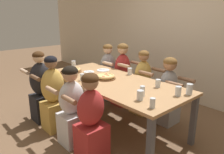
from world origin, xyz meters
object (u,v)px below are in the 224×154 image
Objects in this scene: drinking_glass_j at (140,96)px; diner_near_left at (41,90)px; diner_near_midright at (91,120)px; drinking_glass_f at (178,92)px; diner_near_midleft at (53,97)px; diner_near_center at (72,109)px; diner_far_left at (108,74)px; drinking_glass_b at (142,92)px; drinking_glass_c at (130,72)px; pizza_board_main at (106,77)px; empty_plate_b at (89,72)px; drinking_glass_a at (86,80)px; empty_plate_a at (103,70)px; drinking_glass_d at (158,84)px; drinking_glass_h at (189,90)px; diner_far_center at (143,85)px; pizza_board_second at (71,70)px; drinking_glass_g at (74,65)px; drinking_glass_i at (152,104)px; diner_far_midright at (168,93)px; drinking_glass_e at (82,77)px; diner_far_midleft at (123,77)px.

diner_near_left is at bearing -165.51° from drinking_glass_j.
diner_near_left is 1.38m from diner_near_midright.
diner_near_midleft is (-1.55, -0.91, -0.29)m from drinking_glass_f.
diner_far_left reaches higher than diner_near_center.
drinking_glass_b is 1.00m from drinking_glass_c.
drinking_glass_f is (1.16, 0.20, 0.02)m from pizza_board_main.
empty_plate_b is 1.26× the size of drinking_glass_a.
empty_plate_a is 1.22m from drinking_glass_d.
drinking_glass_h is 1.23m from diner_far_center.
diner_near_center reaches higher than drinking_glass_a.
drinking_glass_c is at bearing 38.59° from pizza_board_second.
drinking_glass_g is 1.07× the size of drinking_glass_j.
diner_near_left is at bearing 90.00° from diner_near_midright.
pizza_board_main is at bearing 164.66° from drinking_glass_i.
drinking_glass_h is (1.19, 0.74, -0.01)m from drinking_glass_a.
diner_far_center reaches higher than empty_plate_b.
drinking_glass_i is at bearing -57.62° from drinking_glass_d.
diner_far_midright is at bearing -19.30° from diner_near_center.
diner_far_midright is (-0.14, 0.48, -0.30)m from drinking_glass_d.
drinking_glass_e is 0.58m from diner_near_center.
drinking_glass_g is 0.11× the size of diner_near_midleft.
drinking_glass_f is 1.82m from diner_near_midleft.
drinking_glass_f is 0.11× the size of diner_near_midleft.
diner_far_center is at bearing -90.00° from diner_far_midright.
drinking_glass_f is 0.11× the size of diner_far_left.
diner_near_center is at bearing -142.40° from drinking_glass_b.
diner_near_center is at bearing -90.00° from diner_near_left.
drinking_glass_i is at bearing 44.19° from diner_far_center.
drinking_glass_f is at bearing -48.40° from diner_near_center.
diner_far_midright is at bearing 105.72° from drinking_glass_j.
diner_far_midleft is at bearing 144.59° from drinking_glass_b.
empty_plate_b is at bearing 55.00° from diner_near_midright.
empty_plate_a is at bearing -49.13° from diner_far_center.
drinking_glass_b reaches higher than drinking_glass_g.
diner_near_center is 0.91× the size of diner_far_midleft.
diner_near_center reaches higher than drinking_glass_j.
diner_near_midleft reaches higher than empty_plate_a.
drinking_glass_a reaches higher than empty_plate_a.
empty_plate_a is 1.11m from diner_near_left.
drinking_glass_d is at bearing 17.02° from pizza_board_second.
drinking_glass_a is at bearing -92.85° from drinking_glass_c.
drinking_glass_c is at bearing 166.47° from drinking_glass_f.
drinking_glass_d is at bearing -0.85° from empty_plate_a.
drinking_glass_d is at bearing -12.73° from diner_near_midright.
diner_far_midleft is at bearing -15.60° from diner_near_left.
diner_near_left reaches higher than diner_near_midleft.
diner_far_center is (0.93, 1.48, -0.02)m from diner_near_left.
drinking_glass_f is 0.10× the size of diner_near_left.
drinking_glass_a is 0.13× the size of diner_near_midright.
drinking_glass_f is at bearing 9.91° from pizza_board_main.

